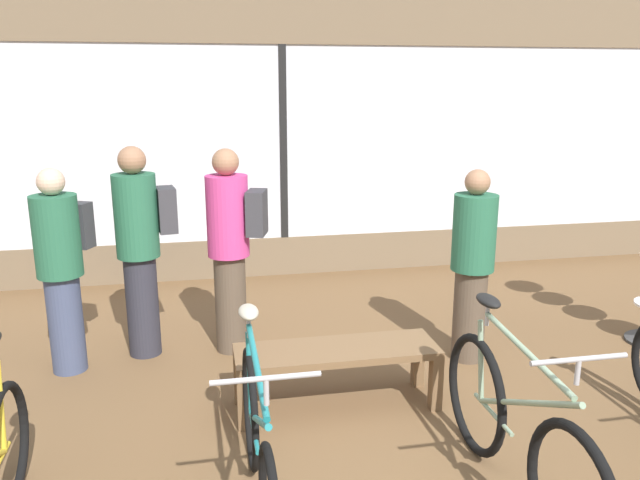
% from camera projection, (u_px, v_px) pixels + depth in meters
% --- Properties ---
extents(shop_back_wall, '(12.00, 0.08, 3.20)m').
position_uv_depth(shop_back_wall, '(283.00, 134.00, 6.98)').
color(shop_back_wall, '#7A664C').
rests_on(shop_back_wall, ground_plane).
extents(bicycle_left, '(0.46, 1.73, 1.04)m').
position_uv_depth(bicycle_left, '(259.00, 449.00, 3.16)').
color(bicycle_left, black).
rests_on(bicycle_left, ground_plane).
extents(bicycle_right, '(0.46, 1.75, 1.05)m').
position_uv_depth(bicycle_right, '(516.00, 433.00, 3.30)').
color(bicycle_right, black).
rests_on(bicycle_right, ground_plane).
extents(display_bench, '(1.40, 0.44, 0.44)m').
position_uv_depth(display_bench, '(337.00, 358.00, 4.30)').
color(display_bench, brown).
rests_on(display_bench, ground_plane).
extents(customer_near_rack, '(0.52, 0.39, 1.73)m').
position_uv_depth(customer_near_rack, '(141.00, 245.00, 5.00)').
color(customer_near_rack, '#2D2D38').
rests_on(customer_near_rack, ground_plane).
extents(customer_by_window, '(0.54, 0.42, 1.70)m').
position_uv_depth(customer_by_window, '(231.00, 245.00, 5.07)').
color(customer_by_window, brown).
rests_on(customer_by_window, ground_plane).
extents(customer_mid_floor, '(0.47, 0.56, 1.60)m').
position_uv_depth(customer_mid_floor, '(61.00, 265.00, 4.73)').
color(customer_mid_floor, '#424C6B').
rests_on(customer_mid_floor, ground_plane).
extents(customer_near_bench, '(0.40, 0.40, 1.56)m').
position_uv_depth(customer_near_bench, '(472.00, 263.00, 4.93)').
color(customer_near_bench, brown).
rests_on(customer_near_bench, ground_plane).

